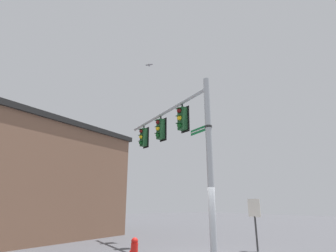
{
  "coord_description": "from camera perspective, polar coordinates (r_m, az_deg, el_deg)",
  "views": [
    {
      "loc": [
        -6.76,
        7.38,
        1.92
      ],
      "look_at": [
        3.07,
        -0.43,
        5.63
      ],
      "focal_mm": 28.2,
      "sensor_mm": 36.0,
      "label": 1
    }
  ],
  "objects": [
    {
      "name": "mast_arm",
      "position": [
        13.75,
        -1.08,
        2.68
      ],
      "size": [
        7.17,
        1.15,
        0.16
      ],
      "primitive_type": "cylinder",
      "rotation": [
        0.0,
        1.57,
        6.15
      ],
      "color": "#ADB2B7"
    },
    {
      "name": "traffic_light_mid_inner",
      "position": [
        13.71,
        -1.66,
        -0.66
      ],
      "size": [
        0.54,
        0.49,
        1.31
      ],
      "color": "black"
    },
    {
      "name": "tree_by_storefront",
      "position": [
        21.39,
        -20.73,
        -9.47
      ],
      "size": [
        4.65,
        4.65,
        6.47
      ],
      "color": "#4C3823",
      "rests_on": "ground"
    },
    {
      "name": "traffic_light_mid_outer",
      "position": [
        15.47,
        -5.34,
        -2.43
      ],
      "size": [
        0.54,
        0.49,
        1.31
      ],
      "color": "black"
    },
    {
      "name": "fire_hydrant",
      "position": [
        9.84,
        -7.3,
        -25.13
      ],
      "size": [
        0.35,
        0.24,
        0.82
      ],
      "color": "red",
      "rests_on": "ground"
    },
    {
      "name": "bird_flying",
      "position": [
        12.46,
        -4.1,
        13.02
      ],
      "size": [
        0.25,
        0.31,
        0.09
      ],
      "color": "gray"
    },
    {
      "name": "traffic_light_nearest_pole",
      "position": [
        12.03,
        3.06,
        1.62
      ],
      "size": [
        0.54,
        0.49,
        1.31
      ],
      "color": "black"
    },
    {
      "name": "street_name_sign",
      "position": [
        10.67,
        7.58,
        -0.6
      ],
      "size": [
        1.29,
        0.32,
        0.22
      ],
      "color": "#147238"
    },
    {
      "name": "storefront_building",
      "position": [
        18.45,
        -27.66,
        -10.55
      ],
      "size": [
        10.8,
        11.54,
        6.44
      ],
      "color": "brown",
      "rests_on": "ground"
    },
    {
      "name": "signal_pole",
      "position": [
        10.12,
        9.05,
        -7.67
      ],
      "size": [
        0.25,
        0.25,
        6.86
      ],
      "primitive_type": "cylinder",
      "color": "#ADB2B7",
      "rests_on": "ground"
    },
    {
      "name": "historical_marker",
      "position": [
        12.66,
        18.25,
        -18.02
      ],
      "size": [
        0.6,
        0.08,
        2.13
      ],
      "color": "#333333",
      "rests_on": "ground"
    }
  ]
}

